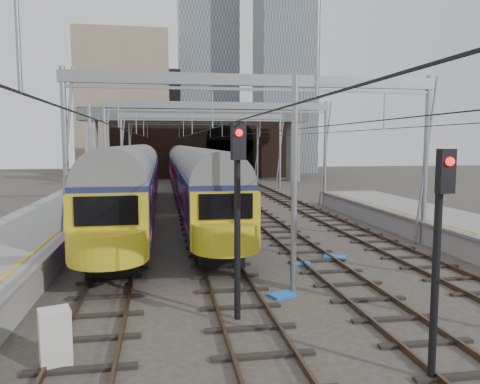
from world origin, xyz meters
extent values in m
plane|color=#38332D|center=(0.00, 0.00, 0.00)|extent=(160.00, 160.00, 0.00)
cube|color=slate|center=(-8.15, 2.50, 1.05)|extent=(0.35, 55.00, 0.12)
cube|color=gold|center=(-8.65, 2.50, 1.11)|extent=(0.12, 55.00, 0.01)
cube|color=#4C3828|center=(-6.72, 15.00, 0.09)|extent=(0.08, 80.00, 0.16)
cube|color=#4C3828|center=(-5.28, 15.00, 0.09)|extent=(0.08, 80.00, 0.16)
cube|color=black|center=(-6.00, 15.00, 0.01)|extent=(2.40, 80.00, 0.14)
cube|color=#4C3828|center=(-2.72, 15.00, 0.09)|extent=(0.08, 80.00, 0.16)
cube|color=#4C3828|center=(-1.28, 15.00, 0.09)|extent=(0.08, 80.00, 0.16)
cube|color=black|center=(-2.00, 15.00, 0.01)|extent=(2.40, 80.00, 0.14)
cube|color=#4C3828|center=(1.28, 15.00, 0.09)|extent=(0.08, 80.00, 0.16)
cube|color=#4C3828|center=(2.72, 15.00, 0.09)|extent=(0.08, 80.00, 0.16)
cube|color=black|center=(2.00, 15.00, 0.01)|extent=(2.40, 80.00, 0.14)
cube|color=#4C3828|center=(5.28, 15.00, 0.09)|extent=(0.08, 80.00, 0.16)
cube|color=#4C3828|center=(6.72, 15.00, 0.09)|extent=(0.08, 80.00, 0.16)
cube|color=black|center=(6.00, 15.00, 0.01)|extent=(2.40, 80.00, 0.14)
cylinder|color=gray|center=(-8.20, 8.00, 4.00)|extent=(0.24, 0.24, 8.00)
cylinder|color=gray|center=(8.20, 8.00, 4.00)|extent=(0.24, 0.24, 8.00)
cube|color=gray|center=(0.00, 8.00, 7.60)|extent=(16.80, 0.28, 0.50)
cylinder|color=gray|center=(-8.20, 22.00, 4.00)|extent=(0.24, 0.24, 8.00)
cylinder|color=gray|center=(8.20, 22.00, 4.00)|extent=(0.24, 0.24, 8.00)
cube|color=gray|center=(0.00, 22.00, 7.60)|extent=(16.80, 0.28, 0.50)
cylinder|color=gray|center=(-8.20, 36.00, 4.00)|extent=(0.24, 0.24, 8.00)
cylinder|color=gray|center=(8.20, 36.00, 4.00)|extent=(0.24, 0.24, 8.00)
cube|color=gray|center=(0.00, 36.00, 7.60)|extent=(16.80, 0.28, 0.50)
cylinder|color=gray|center=(-8.20, 48.00, 4.00)|extent=(0.24, 0.24, 8.00)
cylinder|color=gray|center=(8.20, 48.00, 4.00)|extent=(0.24, 0.24, 8.00)
cube|color=gray|center=(0.00, 48.00, 7.60)|extent=(16.80, 0.28, 0.50)
cube|color=black|center=(-6.00, 15.00, 5.50)|extent=(0.03, 80.00, 0.03)
cube|color=black|center=(-2.00, 15.00, 5.50)|extent=(0.03, 80.00, 0.03)
cube|color=black|center=(2.00, 15.00, 5.50)|extent=(0.03, 80.00, 0.03)
cube|color=black|center=(6.00, 15.00, 5.50)|extent=(0.03, 80.00, 0.03)
cube|color=#302015|center=(2.00, 52.00, 4.50)|extent=(26.00, 2.00, 9.00)
cube|color=black|center=(5.00, 50.98, 2.60)|extent=(6.50, 0.10, 5.20)
cylinder|color=black|center=(5.00, 50.98, 5.20)|extent=(6.50, 0.10, 6.50)
cube|color=#302015|center=(-10.00, 51.00, 1.50)|extent=(6.00, 1.50, 3.00)
cube|color=gray|center=(-12.50, 46.00, 4.10)|extent=(1.20, 2.50, 8.20)
cube|color=gray|center=(12.50, 46.00, 4.10)|extent=(1.20, 2.50, 8.20)
cube|color=#566059|center=(0.00, 46.00, 8.20)|extent=(28.00, 3.00, 1.40)
cube|color=gray|center=(0.00, 46.00, 9.10)|extent=(28.00, 3.00, 0.30)
cube|color=tan|center=(-10.00, 66.00, 11.00)|extent=(14.00, 12.00, 22.00)
cube|color=#4C5660|center=(4.00, 72.00, 16.00)|extent=(10.00, 10.00, 32.00)
cube|color=gray|center=(-2.00, 80.00, 9.00)|extent=(18.00, 14.00, 18.00)
cube|color=black|center=(-2.00, 34.14, 0.35)|extent=(2.03, 60.16, 0.70)
cube|color=#151B4C|center=(-2.00, 34.14, 2.15)|extent=(2.58, 60.16, 2.30)
cylinder|color=slate|center=(-2.00, 34.14, 3.30)|extent=(2.53, 59.66, 2.53)
cube|color=black|center=(-2.00, 34.14, 2.52)|extent=(2.60, 58.96, 0.69)
cube|color=#BD3B73|center=(-2.00, 34.14, 1.51)|extent=(2.60, 59.16, 0.11)
cube|color=gold|center=(-2.00, 3.91, 2.05)|extent=(2.53, 0.60, 2.10)
cube|color=black|center=(-2.00, 3.74, 2.61)|extent=(1.93, 0.08, 0.92)
cube|color=black|center=(-6.00, 18.74, 0.35)|extent=(2.12, 31.19, 0.70)
cube|color=#151B4C|center=(-6.00, 18.74, 2.20)|extent=(2.69, 31.19, 2.41)
cylinder|color=slate|center=(-6.00, 18.74, 3.41)|extent=(2.64, 30.69, 2.64)
cube|color=black|center=(-6.00, 18.74, 2.59)|extent=(2.71, 29.99, 0.72)
cube|color=#BD3B73|center=(-6.00, 18.74, 1.53)|extent=(2.71, 30.19, 0.12)
cube|color=gold|center=(-6.00, 2.99, 2.10)|extent=(2.64, 0.60, 2.21)
cube|color=black|center=(-6.00, 2.82, 2.68)|extent=(2.02, 0.08, 0.96)
cylinder|color=black|center=(-2.22, -0.17, 2.61)|extent=(0.17, 0.17, 5.22)
cube|color=black|center=(-2.22, -0.35, 4.90)|extent=(0.41, 0.27, 0.98)
sphere|color=red|center=(-2.22, -0.47, 5.12)|extent=(0.20, 0.20, 0.20)
cylinder|color=black|center=(1.19, -4.14, 2.30)|extent=(0.15, 0.15, 4.60)
cube|color=black|center=(1.19, -4.32, 4.31)|extent=(0.35, 0.21, 0.86)
sphere|color=red|center=(1.19, -4.44, 4.50)|extent=(0.17, 0.17, 0.17)
cube|color=silver|center=(-6.56, -2.27, 0.64)|extent=(0.78, 0.71, 1.28)
cube|color=blue|center=(1.20, 5.10, 0.05)|extent=(0.84, 0.65, 0.09)
cube|color=blue|center=(-0.51, 1.44, 0.05)|extent=(0.94, 0.81, 0.09)
cube|color=blue|center=(2.92, 5.83, 0.05)|extent=(1.10, 0.95, 0.11)
camera|label=1|loc=(-4.20, -12.54, 4.85)|focal=35.00mm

